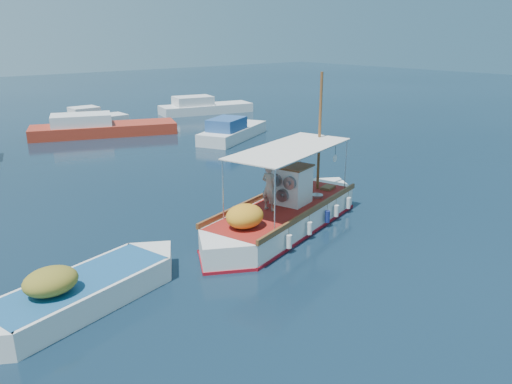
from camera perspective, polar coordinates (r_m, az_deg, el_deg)
ground at (r=18.80m, az=2.85°, el=-4.62°), size 160.00×160.00×0.00m
fishing_caique at (r=19.03m, az=3.16°, el=-2.66°), size 9.26×4.46×5.88m
dinghy at (r=14.68m, az=-19.48°, el=-11.01°), size 6.57×3.05×1.65m
bg_boat_n at (r=38.16m, az=-17.44°, el=6.93°), size 10.50×6.25×1.80m
bg_boat_ne at (r=35.11m, az=-2.77°, el=6.84°), size 7.08×5.06×1.80m
bg_boat_e at (r=46.90m, az=-6.03°, el=9.54°), size 8.81×4.41×1.80m
bg_boat_far_n at (r=41.99m, az=-18.19°, el=7.79°), size 5.08×2.08×1.80m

